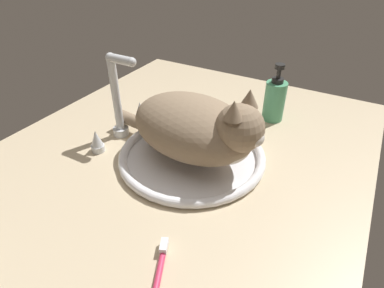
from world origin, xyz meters
TOP-DOWN VIEW (x-y plane):
  - countertop at (0.00, 0.00)cm, footprint 109.20×83.40cm
  - sink_basin at (2.97, -3.72)cm, footprint 33.66×33.66cm
  - faucet at (2.97, 16.75)cm, footprint 20.09×9.05cm
  - cat at (2.75, -5.51)cm, footprint 22.54×40.50cm
  - soap_pump_bottle at (30.14, -13.98)cm, footprint 5.66×5.66cm

SIDE VIEW (x-z plane):
  - countertop at x=0.00cm, z-range 0.00..3.00cm
  - sink_basin at x=2.97cm, z-range 2.86..4.92cm
  - soap_pump_bottle at x=30.14cm, z-range 0.95..16.76cm
  - faucet at x=2.97cm, z-range 0.38..21.85cm
  - cat at x=2.75cm, z-range 3.28..20.64cm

